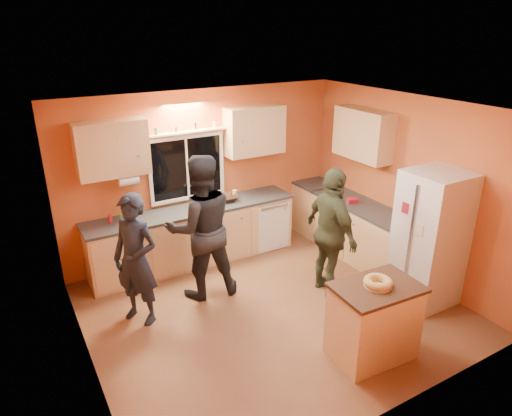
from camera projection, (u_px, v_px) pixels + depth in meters
ground at (272, 309)px, 5.97m from camera, size 4.50×4.50×0.00m
room_shell at (264, 182)px, 5.75m from camera, size 4.54×4.04×2.61m
back_counter at (216, 230)px, 7.17m from camera, size 4.23×0.62×0.90m
right_counter at (361, 232)px, 7.11m from camera, size 0.62×1.84×0.90m
refrigerator at (430, 239)px, 5.87m from camera, size 0.72×0.70×1.80m
island at (373, 321)px, 4.99m from camera, size 0.96×0.68×0.89m
bundt_pastry at (378, 282)px, 4.81m from camera, size 0.31×0.31×0.09m
person_left at (136, 260)px, 5.47m from camera, size 0.68×0.73×1.67m
person_center at (201, 228)px, 5.98m from camera, size 1.06×0.89×1.97m
person_right at (331, 233)px, 6.05m from camera, size 0.53×1.08×1.78m
mixing_bowl at (226, 198)px, 7.12m from camera, size 0.35×0.35×0.08m
utensil_crock at (203, 201)px, 6.87m from camera, size 0.14×0.14×0.17m
potted_plant at (405, 213)px, 6.24m from camera, size 0.33×0.29×0.33m
red_box at (352, 201)px, 7.03m from camera, size 0.19×0.16×0.07m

